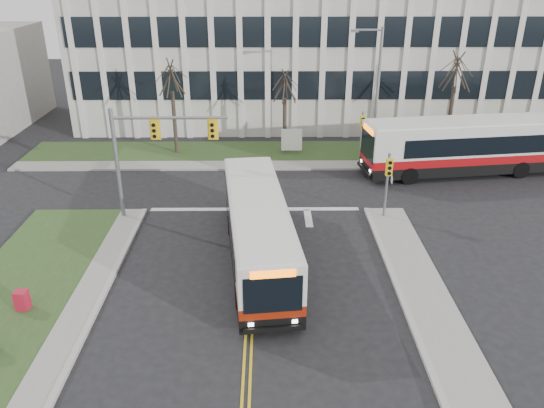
{
  "coord_description": "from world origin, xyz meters",
  "views": [
    {
      "loc": [
        0.75,
        -19.46,
        13.06
      ],
      "look_at": [
        0.96,
        4.57,
        2.0
      ],
      "focal_mm": 35.0,
      "sensor_mm": 36.0,
      "label": 1
    }
  ],
  "objects_px": {
    "directory_sign": "(292,140)",
    "newspaper_box_red": "(22,301)",
    "streetlight": "(375,89)",
    "bus_cross": "(465,148)",
    "bus_main": "(258,231)"
  },
  "relations": [
    {
      "from": "bus_cross",
      "to": "newspaper_box_red",
      "type": "bearing_deg",
      "value": -64.1
    },
    {
      "from": "newspaper_box_red",
      "to": "directory_sign",
      "type": "bearing_deg",
      "value": 64.14
    },
    {
      "from": "directory_sign",
      "to": "bus_cross",
      "type": "relative_size",
      "value": 0.15
    },
    {
      "from": "directory_sign",
      "to": "newspaper_box_red",
      "type": "bearing_deg",
      "value": -121.77
    },
    {
      "from": "streetlight",
      "to": "newspaper_box_red",
      "type": "bearing_deg",
      "value": -134.36
    },
    {
      "from": "streetlight",
      "to": "newspaper_box_red",
      "type": "height_order",
      "value": "streetlight"
    },
    {
      "from": "newspaper_box_red",
      "to": "bus_cross",
      "type": "bearing_deg",
      "value": 39.44
    },
    {
      "from": "directory_sign",
      "to": "newspaper_box_red",
      "type": "height_order",
      "value": "directory_sign"
    },
    {
      "from": "streetlight",
      "to": "bus_main",
      "type": "relative_size",
      "value": 0.79
    },
    {
      "from": "bus_main",
      "to": "newspaper_box_red",
      "type": "height_order",
      "value": "bus_main"
    },
    {
      "from": "directory_sign",
      "to": "bus_cross",
      "type": "xyz_separation_m",
      "value": [
        11.36,
        -3.67,
        0.63
      ]
    },
    {
      "from": "newspaper_box_red",
      "to": "streetlight",
      "type": "bearing_deg",
      "value": 51.56
    },
    {
      "from": "streetlight",
      "to": "bus_cross",
      "type": "xyz_separation_m",
      "value": [
        5.83,
        -2.37,
        -3.39
      ]
    },
    {
      "from": "bus_main",
      "to": "bus_cross",
      "type": "xyz_separation_m",
      "value": [
        13.58,
        11.36,
        0.24
      ]
    },
    {
      "from": "directory_sign",
      "to": "streetlight",
      "type": "bearing_deg",
      "value": -13.23
    }
  ]
}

